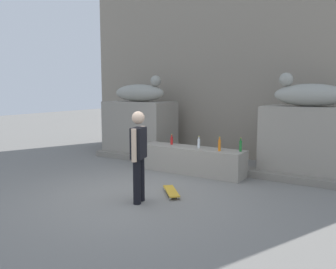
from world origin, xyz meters
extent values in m
plane|color=slate|center=(0.00, 0.00, 0.00)|extent=(40.00, 40.00, 0.00)
cube|color=gray|center=(0.00, 4.85, 3.34)|extent=(10.22, 0.60, 6.68)
cube|color=gray|center=(-2.46, 3.36, 0.83)|extent=(2.05, 1.18, 1.65)
cube|color=gray|center=(2.46, 3.36, 0.83)|extent=(2.05, 1.18, 1.65)
ellipsoid|color=#9C9B90|center=(-2.46, 3.36, 1.91)|extent=(1.67, 0.81, 0.52)
sphere|color=#9C9B90|center=(-1.91, 3.45, 2.27)|extent=(0.32, 0.32, 0.32)
ellipsoid|color=#9C9B90|center=(2.46, 3.36, 1.91)|extent=(1.68, 0.87, 0.52)
sphere|color=#9C9B90|center=(1.92, 3.25, 2.27)|extent=(0.32, 0.32, 0.32)
cube|color=gray|center=(0.00, 2.22, 0.32)|extent=(2.65, 0.62, 0.64)
cylinder|color=black|center=(0.33, -0.38, 0.41)|extent=(0.14, 0.14, 0.82)
cylinder|color=black|center=(0.27, -0.19, 0.41)|extent=(0.14, 0.14, 0.82)
cube|color=black|center=(0.30, -0.28, 1.10)|extent=(0.30, 0.40, 0.56)
sphere|color=beige|center=(0.30, -0.28, 1.55)|extent=(0.23, 0.23, 0.23)
cylinder|color=beige|center=(0.36, -0.50, 1.09)|extent=(0.09, 0.09, 0.58)
cylinder|color=beige|center=(0.23, -0.07, 1.09)|extent=(0.09, 0.09, 0.58)
cube|color=gold|center=(0.53, 0.44, 0.07)|extent=(0.69, 0.72, 0.02)
cylinder|color=white|center=(0.28, 0.62, 0.03)|extent=(0.06, 0.06, 0.06)
cylinder|color=white|center=(0.38, 0.71, 0.03)|extent=(0.06, 0.06, 0.06)
cylinder|color=white|center=(0.68, 0.17, 0.03)|extent=(0.06, 0.06, 0.06)
cylinder|color=white|center=(0.79, 0.27, 0.03)|extent=(0.06, 0.06, 0.06)
cylinder|color=orange|center=(0.77, 2.13, 0.76)|extent=(0.07, 0.07, 0.26)
cylinder|color=orange|center=(0.77, 2.13, 0.92)|extent=(0.03, 0.03, 0.06)
cylinder|color=yellow|center=(0.77, 2.13, 0.96)|extent=(0.04, 0.04, 0.01)
cylinder|color=silver|center=(0.19, 2.22, 0.75)|extent=(0.06, 0.06, 0.22)
cylinder|color=silver|center=(0.19, 2.22, 0.88)|extent=(0.03, 0.03, 0.06)
cylinder|color=yellow|center=(0.19, 2.22, 0.92)|extent=(0.03, 0.03, 0.01)
cylinder|color=red|center=(-0.64, 2.32, 0.73)|extent=(0.06, 0.06, 0.19)
cylinder|color=red|center=(-0.64, 2.32, 0.85)|extent=(0.03, 0.03, 0.06)
cylinder|color=yellow|center=(-0.64, 2.32, 0.89)|extent=(0.03, 0.03, 0.01)
cylinder|color=#1E722D|center=(1.21, 2.32, 0.76)|extent=(0.06, 0.06, 0.25)
cylinder|color=#1E722D|center=(1.21, 2.32, 0.91)|extent=(0.03, 0.03, 0.06)
cylinder|color=yellow|center=(1.21, 2.32, 0.95)|extent=(0.03, 0.03, 0.01)
cube|color=gray|center=(0.00, 2.76, 0.08)|extent=(6.96, 0.50, 0.16)
camera|label=1|loc=(4.21, -5.36, 2.11)|focal=38.56mm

